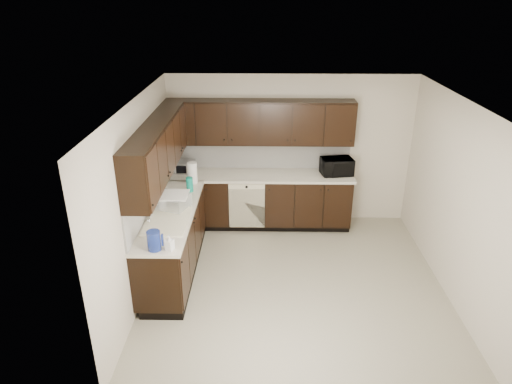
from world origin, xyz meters
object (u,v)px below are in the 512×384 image
at_px(toaster_oven, 185,167).
at_px(blue_pitcher, 154,241).
at_px(storage_bin, 170,201).
at_px(sink, 167,226).
at_px(microwave, 337,166).

height_order(toaster_oven, blue_pitcher, blue_pitcher).
bearing_deg(storage_bin, sink, -85.02).
bearing_deg(sink, blue_pitcher, -90.46).
bearing_deg(microwave, blue_pitcher, -145.60).
bearing_deg(toaster_oven, storage_bin, -77.38).
bearing_deg(storage_bin, blue_pitcher, -88.37).
xyz_separation_m(microwave, blue_pitcher, (-2.44, -2.40, -0.02)).
height_order(sink, storage_bin, sink).
xyz_separation_m(toaster_oven, blue_pitcher, (0.04, -2.44, 0.02)).
height_order(sink, toaster_oven, sink).
distance_m(sink, microwave, 2.98).
distance_m(toaster_oven, storage_bin, 1.33).
bearing_deg(microwave, toaster_oven, 168.96).
bearing_deg(storage_bin, microwave, 27.60).
bearing_deg(microwave, sink, -154.99).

